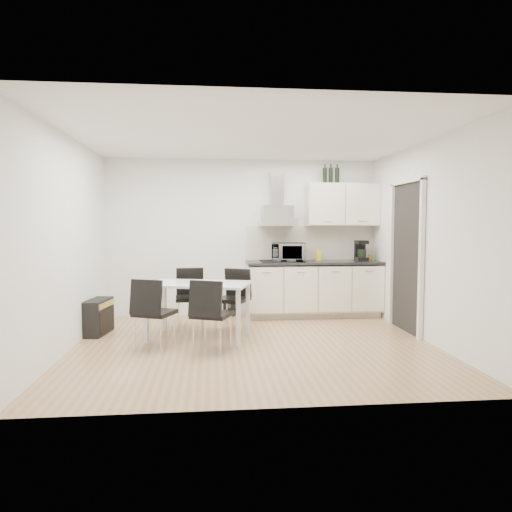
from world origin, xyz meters
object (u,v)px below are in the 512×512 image
(chair_far_left, at_px, (190,299))
(kitchenette, at_px, (316,266))
(dining_table, at_px, (199,289))
(floor_speaker, at_px, (230,306))
(chair_near_left, at_px, (155,314))
(chair_near_right, at_px, (212,315))
(chair_far_right, at_px, (232,300))
(guitar_amp, at_px, (98,317))

(chair_far_left, bearing_deg, kitchenette, -163.75)
(dining_table, distance_m, floor_speaker, 1.65)
(dining_table, height_order, floor_speaker, dining_table)
(chair_near_left, relative_size, floor_speaker, 2.79)
(chair_near_right, distance_m, floor_speaker, 2.19)
(kitchenette, distance_m, chair_near_right, 2.66)
(kitchenette, relative_size, chair_far_left, 2.86)
(chair_far_right, bearing_deg, guitar_amp, 28.55)
(dining_table, bearing_deg, chair_far_left, 118.61)
(chair_near_left, bearing_deg, chair_far_left, 93.38)
(floor_speaker, bearing_deg, chair_near_left, -100.92)
(chair_near_left, xyz_separation_m, floor_speaker, (0.99, 1.99, -0.28))
(dining_table, height_order, chair_far_left, chair_far_left)
(chair_far_right, xyz_separation_m, chair_near_left, (-0.98, -0.89, 0.00))
(floor_speaker, bearing_deg, guitar_amp, -133.71)
(chair_near_left, bearing_deg, chair_far_right, 65.17)
(chair_far_left, xyz_separation_m, chair_far_right, (0.60, -0.18, 0.00))
(dining_table, xyz_separation_m, chair_near_left, (-0.52, -0.49, -0.22))
(guitar_amp, bearing_deg, chair_far_right, 9.17)
(chair_near_right, bearing_deg, chair_far_left, 126.98)
(chair_near_right, bearing_deg, chair_far_right, 97.39)
(kitchenette, relative_size, guitar_amp, 4.10)
(chair_far_right, bearing_deg, chair_near_left, 70.16)
(chair_far_right, distance_m, guitar_amp, 1.88)
(kitchenette, relative_size, chair_far_right, 2.86)
(kitchenette, distance_m, chair_far_right, 1.75)
(kitchenette, bearing_deg, guitar_amp, -163.95)
(kitchenette, bearing_deg, chair_near_right, -130.86)
(chair_near_right, xyz_separation_m, guitar_amp, (-1.58, 1.04, -0.20))
(kitchenette, bearing_deg, chair_far_right, -146.90)
(chair_far_left, height_order, floor_speaker, chair_far_left)
(chair_far_left, bearing_deg, dining_table, 99.18)
(chair_far_left, xyz_separation_m, chair_near_left, (-0.38, -1.06, 0.00))
(chair_far_right, relative_size, floor_speaker, 2.79)
(kitchenette, distance_m, floor_speaker, 1.58)
(chair_far_left, bearing_deg, floor_speaker, -127.69)
(guitar_amp, distance_m, floor_speaker, 2.19)
(chair_far_right, distance_m, chair_near_left, 1.32)
(dining_table, distance_m, chair_far_right, 0.65)
(kitchenette, distance_m, chair_far_left, 2.20)
(guitar_amp, xyz_separation_m, floor_speaker, (1.88, 1.11, -0.09))
(kitchenette, bearing_deg, chair_far_left, -159.57)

